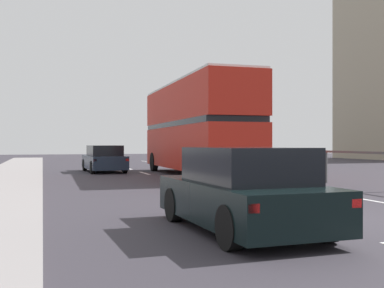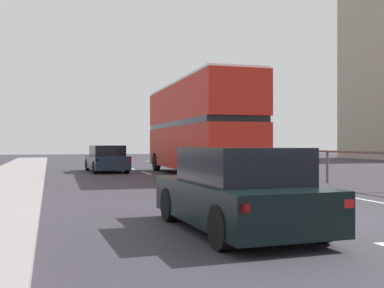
# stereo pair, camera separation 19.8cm
# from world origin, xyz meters

# --- Properties ---
(ground_plane) EXTENTS (75.87, 120.00, 0.10)m
(ground_plane) POSITION_xyz_m (0.00, 0.00, -0.05)
(ground_plane) COLOR #322E36
(lane_paint_markings) EXTENTS (3.44, 46.00, 0.01)m
(lane_paint_markings) POSITION_xyz_m (1.98, 8.65, 0.00)
(lane_paint_markings) COLOR silver
(lane_paint_markings) RESTS_ON ground
(bridge_side_railing) EXTENTS (0.10, 42.00, 1.24)m
(bridge_side_railing) POSITION_xyz_m (5.39, 9.00, 0.99)
(bridge_side_railing) COLOR #4C4F50
(bridge_side_railing) RESTS_ON ground
(double_decker_bus_red) EXTENTS (2.71, 11.11, 4.33)m
(double_decker_bus_red) POSITION_xyz_m (1.92, 12.67, 2.32)
(double_decker_bus_red) COLOR #B02014
(double_decker_bus_red) RESTS_ON ground
(hatchback_car_near) EXTENTS (1.92, 4.07, 1.43)m
(hatchback_car_near) POSITION_xyz_m (-1.66, -0.90, 0.68)
(hatchback_car_near) COLOR black
(hatchback_car_near) RESTS_ON ground
(sedan_car_ahead) EXTENTS (1.98, 4.35, 1.40)m
(sedan_car_ahead) POSITION_xyz_m (-1.81, 16.83, 0.67)
(sedan_car_ahead) COLOR #1C2839
(sedan_car_ahead) RESTS_ON ground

